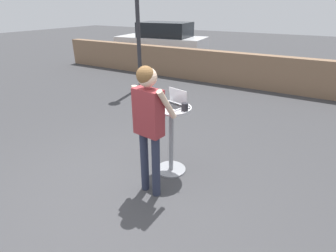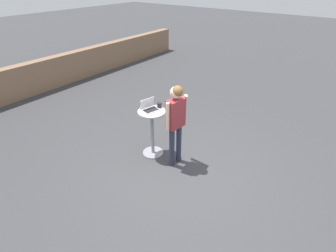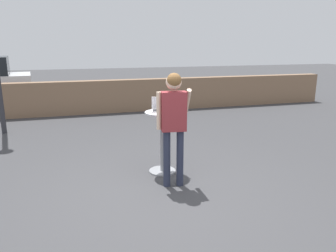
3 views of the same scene
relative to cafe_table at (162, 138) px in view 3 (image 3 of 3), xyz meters
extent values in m
plane|color=#3D3D3F|center=(-0.26, -0.94, -0.62)|extent=(50.00, 50.00, 0.00)
cube|color=#84664C|center=(-0.26, 5.33, -0.10)|extent=(15.37, 0.35, 1.04)
cylinder|color=gray|center=(0.00, 0.00, -0.61)|extent=(0.46, 0.46, 0.03)
cylinder|color=gray|center=(0.00, 0.00, -0.09)|extent=(0.07, 0.07, 1.02)
cylinder|color=#B7B7BC|center=(0.00, 0.00, 0.43)|extent=(0.58, 0.58, 0.02)
cube|color=silver|center=(0.00, 0.02, 0.46)|extent=(0.38, 0.30, 0.02)
cube|color=black|center=(0.00, 0.02, 0.47)|extent=(0.33, 0.25, 0.00)
cube|color=silver|center=(0.03, 0.14, 0.57)|extent=(0.34, 0.12, 0.22)
cube|color=white|center=(0.03, 0.14, 0.57)|extent=(0.31, 0.10, 0.19)
cylinder|color=#232328|center=(0.22, -0.02, 0.50)|extent=(0.09, 0.09, 0.11)
torus|color=#232328|center=(0.29, -0.02, 0.50)|extent=(0.05, 0.01, 0.05)
cylinder|color=#282D42|center=(-0.08, -0.58, -0.17)|extent=(0.11, 0.11, 0.90)
cylinder|color=#282D42|center=(0.12, -0.61, -0.17)|extent=(0.11, 0.11, 0.90)
cube|color=maroon|center=(0.02, -0.60, 0.57)|extent=(0.40, 0.24, 0.59)
sphere|color=beige|center=(0.02, -0.60, 1.01)|extent=(0.23, 0.23, 0.23)
sphere|color=brown|center=(0.01, -0.63, 1.04)|extent=(0.21, 0.21, 0.21)
cylinder|color=beige|center=(-0.20, -0.57, 0.59)|extent=(0.07, 0.07, 0.56)
cylinder|color=beige|center=(0.25, -0.55, 0.70)|extent=(0.11, 0.34, 0.43)
cylinder|color=black|center=(-3.56, 6.95, -0.28)|extent=(0.71, 0.30, 0.69)
cylinder|color=black|center=(-3.76, 8.62, -0.28)|extent=(0.71, 0.30, 0.69)
camera|label=1|loc=(1.73, -3.04, 1.76)|focal=28.00mm
camera|label=2|loc=(-3.61, -3.16, 2.92)|focal=28.00mm
camera|label=3|loc=(-1.38, -5.17, 1.57)|focal=35.00mm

